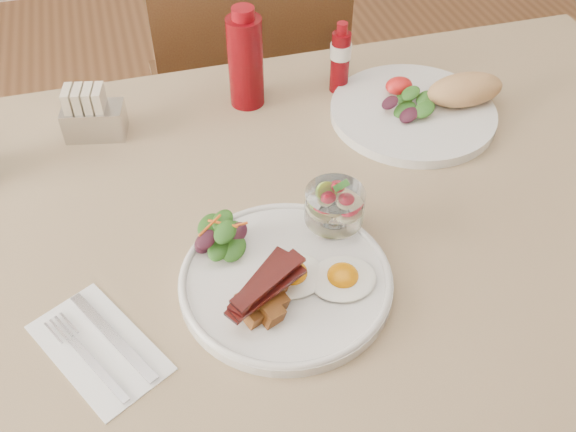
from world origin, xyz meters
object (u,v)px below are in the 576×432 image
object	(u,v)px
table	(338,249)
sugar_caddy	(92,116)
hot_sauce_bottle	(340,59)
ketchup_bottle	(246,60)
main_plate	(286,281)
fruit_cup	(334,206)
second_plate	(425,105)
chair_far	(247,94)

from	to	relation	value
table	sugar_caddy	bearing A→B (deg)	140.09
hot_sauce_bottle	sugar_caddy	size ratio (longest dim) A/B	1.23
ketchup_bottle	main_plate	bearing A→B (deg)	-96.40
fruit_cup	second_plate	distance (m)	0.35
table	fruit_cup	distance (m)	0.16
main_plate	ketchup_bottle	bearing A→B (deg)	83.60
chair_far	second_plate	xyz separation A→B (m)	(0.22, -0.48, 0.25)
main_plate	fruit_cup	bearing A→B (deg)	37.27
hot_sauce_bottle	sugar_caddy	xyz separation A→B (m)	(-0.44, -0.02, -0.03)
table	ketchup_bottle	bearing A→B (deg)	103.11
chair_far	hot_sauce_bottle	distance (m)	0.48
table	second_plate	bearing A→B (deg)	40.59
fruit_cup	ketchup_bottle	distance (m)	0.36
fruit_cup	second_plate	size ratio (longest dim) A/B	0.27
main_plate	hot_sauce_bottle	world-z (taller)	hot_sauce_bottle
chair_far	main_plate	world-z (taller)	chair_far
chair_far	sugar_caddy	size ratio (longest dim) A/B	8.67
main_plate	fruit_cup	size ratio (longest dim) A/B	3.40
second_plate	hot_sauce_bottle	distance (m)	0.17
ketchup_bottle	chair_far	bearing A→B (deg)	78.74
table	main_plate	size ratio (longest dim) A/B	4.75
ketchup_bottle	second_plate	bearing A→B (deg)	-22.85
chair_far	second_plate	distance (m)	0.58
table	main_plate	distance (m)	0.19
table	main_plate	xyz separation A→B (m)	(-0.12, -0.12, 0.10)
fruit_cup	ketchup_bottle	world-z (taller)	ketchup_bottle
ketchup_bottle	hot_sauce_bottle	world-z (taller)	ketchup_bottle
hot_sauce_bottle	table	bearing A→B (deg)	-108.06
main_plate	hot_sauce_bottle	size ratio (longest dim) A/B	2.12
chair_far	hot_sauce_bottle	xyz separation A→B (m)	(0.10, -0.36, 0.29)
fruit_cup	hot_sauce_bottle	distance (m)	0.37
fruit_cup	second_plate	bearing A→B (deg)	43.70
second_plate	sugar_caddy	bearing A→B (deg)	170.01
second_plate	chair_far	bearing A→B (deg)	114.26
chair_far	main_plate	xyz separation A→B (m)	(-0.12, -0.78, 0.24)
sugar_caddy	hot_sauce_bottle	bearing A→B (deg)	14.24
hot_sauce_bottle	fruit_cup	bearing A→B (deg)	-110.23
table	chair_far	bearing A→B (deg)	90.00
second_plate	hot_sauce_bottle	bearing A→B (deg)	135.94
chair_far	second_plate	world-z (taller)	chair_far
hot_sauce_bottle	sugar_caddy	distance (m)	0.44
table	second_plate	xyz separation A→B (m)	(0.22, 0.18, 0.11)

